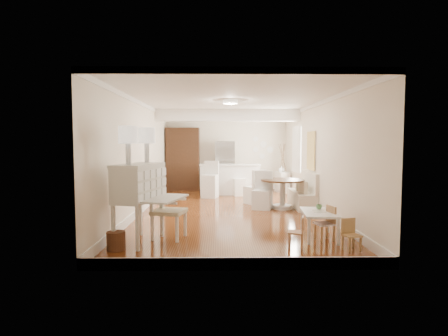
{
  "coord_description": "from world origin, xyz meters",
  "views": [
    {
      "loc": [
        -0.28,
        -9.6,
        1.79
      ],
      "look_at": [
        -0.14,
        0.3,
        1.1
      ],
      "focal_mm": 30.0,
      "sensor_mm": 36.0,
      "label": 1
    }
  ],
  "objects_px": {
    "kids_table": "(319,225)",
    "kids_chair_b": "(324,223)",
    "sideboard": "(282,182)",
    "breakfast_counter": "(230,179)",
    "bar_stool_right": "(239,182)",
    "kids_chair_a": "(296,232)",
    "secretary_bureau": "(139,203)",
    "pantry_cabinet": "(183,159)",
    "slip_chair_far": "(255,187)",
    "gustavian_armchair": "(169,210)",
    "bar_stool_left": "(210,179)",
    "fridge": "(235,166)",
    "kids_chair_c": "(352,235)",
    "wicker_basket": "(116,241)",
    "dining_table": "(283,194)",
    "slip_chair_near": "(262,190)"
  },
  "relations": [
    {
      "from": "kids_table",
      "to": "fridge",
      "type": "distance_m",
      "value": 7.07
    },
    {
      "from": "kids_chair_c",
      "to": "dining_table",
      "type": "height_order",
      "value": "dining_table"
    },
    {
      "from": "bar_stool_right",
      "to": "kids_chair_b",
      "type": "bearing_deg",
      "value": -91.34
    },
    {
      "from": "kids_table",
      "to": "kids_chair_a",
      "type": "bearing_deg",
      "value": -132.3
    },
    {
      "from": "bar_stool_right",
      "to": "wicker_basket",
      "type": "bearing_deg",
      "value": -124.46
    },
    {
      "from": "kids_table",
      "to": "slip_chair_near",
      "type": "height_order",
      "value": "slip_chair_near"
    },
    {
      "from": "slip_chair_far",
      "to": "breakfast_counter",
      "type": "relative_size",
      "value": 0.49
    },
    {
      "from": "wicker_basket",
      "to": "fridge",
      "type": "height_order",
      "value": "fridge"
    },
    {
      "from": "secretary_bureau",
      "to": "kids_chair_a",
      "type": "bearing_deg",
      "value": 6.58
    },
    {
      "from": "kids_table",
      "to": "kids_chair_b",
      "type": "xyz_separation_m",
      "value": [
        0.05,
        -0.16,
        0.07
      ]
    },
    {
      "from": "kids_table",
      "to": "dining_table",
      "type": "xyz_separation_m",
      "value": [
        -0.16,
        3.07,
        0.14
      ]
    },
    {
      "from": "gustavian_armchair",
      "to": "bar_stool_left",
      "type": "bearing_deg",
      "value": 5.67
    },
    {
      "from": "kids_chair_c",
      "to": "kids_chair_b",
      "type": "bearing_deg",
      "value": 99.57
    },
    {
      "from": "wicker_basket",
      "to": "sideboard",
      "type": "height_order",
      "value": "sideboard"
    },
    {
      "from": "kids_chair_a",
      "to": "fridge",
      "type": "xyz_separation_m",
      "value": [
        -0.72,
        7.54,
        0.63
      ]
    },
    {
      "from": "kids_chair_b",
      "to": "breakfast_counter",
      "type": "bearing_deg",
      "value": -180.0
    },
    {
      "from": "pantry_cabinet",
      "to": "fridge",
      "type": "height_order",
      "value": "pantry_cabinet"
    },
    {
      "from": "wicker_basket",
      "to": "dining_table",
      "type": "height_order",
      "value": "dining_table"
    },
    {
      "from": "pantry_cabinet",
      "to": "kids_table",
      "type": "bearing_deg",
      "value": -65.42
    },
    {
      "from": "slip_chair_near",
      "to": "fridge",
      "type": "bearing_deg",
      "value": 117.14
    },
    {
      "from": "gustavian_armchair",
      "to": "breakfast_counter",
      "type": "distance_m",
      "value": 5.99
    },
    {
      "from": "slip_chair_far",
      "to": "breakfast_counter",
      "type": "bearing_deg",
      "value": -104.13
    },
    {
      "from": "kids_table",
      "to": "kids_chair_c",
      "type": "distance_m",
      "value": 0.87
    },
    {
      "from": "kids_table",
      "to": "sideboard",
      "type": "relative_size",
      "value": 1.31
    },
    {
      "from": "gustavian_armchair",
      "to": "kids_chair_c",
      "type": "bearing_deg",
      "value": -92.19
    },
    {
      "from": "slip_chair_far",
      "to": "secretary_bureau",
      "type": "bearing_deg",
      "value": 26.74
    },
    {
      "from": "gustavian_armchair",
      "to": "breakfast_counter",
      "type": "relative_size",
      "value": 0.51
    },
    {
      "from": "slip_chair_near",
      "to": "wicker_basket",
      "type": "bearing_deg",
      "value": -108.66
    },
    {
      "from": "slip_chair_near",
      "to": "fridge",
      "type": "xyz_separation_m",
      "value": [
        -0.58,
        3.88,
        0.4
      ]
    },
    {
      "from": "wicker_basket",
      "to": "fridge",
      "type": "bearing_deg",
      "value": 73.34
    },
    {
      "from": "kids_chair_c",
      "to": "sideboard",
      "type": "xyz_separation_m",
      "value": [
        0.07,
        7.13,
        0.1
      ]
    },
    {
      "from": "kids_chair_a",
      "to": "sideboard",
      "type": "distance_m",
      "value": 7.01
    },
    {
      "from": "bar_stool_left",
      "to": "pantry_cabinet",
      "type": "xyz_separation_m",
      "value": [
        -1.03,
        1.85,
        0.56
      ]
    },
    {
      "from": "slip_chair_near",
      "to": "gustavian_armchair",
      "type": "bearing_deg",
      "value": -105.91
    },
    {
      "from": "wicker_basket",
      "to": "kids_chair_a",
      "type": "bearing_deg",
      "value": 1.76
    },
    {
      "from": "kids_chair_c",
      "to": "breakfast_counter",
      "type": "xyz_separation_m",
      "value": [
        -1.81,
        6.68,
        0.25
      ]
    },
    {
      "from": "slip_chair_far",
      "to": "fridge",
      "type": "relative_size",
      "value": 0.55
    },
    {
      "from": "kids_chair_b",
      "to": "wicker_basket",
      "type": "bearing_deg",
      "value": -95.7
    },
    {
      "from": "secretary_bureau",
      "to": "wicker_basket",
      "type": "distance_m",
      "value": 0.78
    },
    {
      "from": "dining_table",
      "to": "bar_stool_left",
      "type": "relative_size",
      "value": 0.99
    },
    {
      "from": "pantry_cabinet",
      "to": "bar_stool_left",
      "type": "bearing_deg",
      "value": -60.75
    },
    {
      "from": "kids_chair_a",
      "to": "bar_stool_right",
      "type": "height_order",
      "value": "bar_stool_right"
    },
    {
      "from": "slip_chair_near",
      "to": "bar_stool_right",
      "type": "relative_size",
      "value": 1.1
    },
    {
      "from": "kids_chair_b",
      "to": "sideboard",
      "type": "height_order",
      "value": "sideboard"
    },
    {
      "from": "secretary_bureau",
      "to": "gustavian_armchair",
      "type": "height_order",
      "value": "secretary_bureau"
    },
    {
      "from": "gustavian_armchair",
      "to": "kids_chair_a",
      "type": "distance_m",
      "value": 2.33
    },
    {
      "from": "bar_stool_right",
      "to": "sideboard",
      "type": "bearing_deg",
      "value": 12.82
    },
    {
      "from": "secretary_bureau",
      "to": "pantry_cabinet",
      "type": "bearing_deg",
      "value": 103.81
    },
    {
      "from": "breakfast_counter",
      "to": "bar_stool_right",
      "type": "height_order",
      "value": "breakfast_counter"
    },
    {
      "from": "bar_stool_left",
      "to": "kids_chair_a",
      "type": "bearing_deg",
      "value": -60.27
    }
  ]
}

